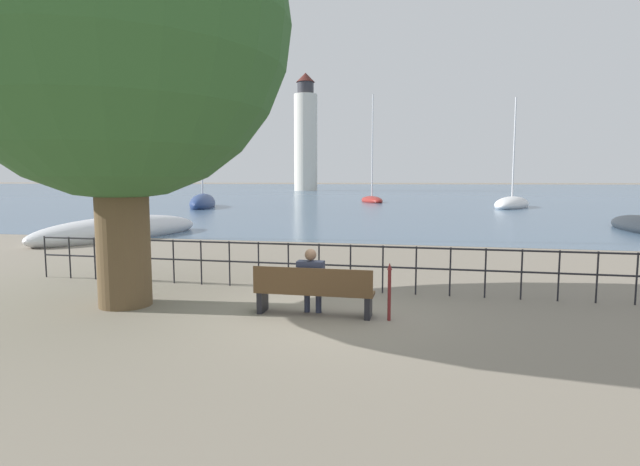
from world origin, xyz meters
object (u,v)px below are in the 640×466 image
at_px(seated_person_left, 311,278).
at_px(sailboat_2, 512,204).
at_px(sailboat_1, 203,203).
at_px(sailboat_4, 122,230).
at_px(sailboat_3, 372,199).
at_px(harbor_lighthouse, 306,136).
at_px(shade_tree, 114,25).
at_px(closed_umbrella, 389,288).
at_px(park_bench, 313,292).

xyz_separation_m(seated_person_left, sailboat_2, (9.49, 38.90, -0.35)).
height_order(sailboat_1, sailboat_4, sailboat_4).
bearing_deg(sailboat_2, sailboat_3, 168.12).
height_order(sailboat_3, sailboat_4, sailboat_3).
distance_m(sailboat_1, sailboat_4, 24.21).
height_order(seated_person_left, sailboat_3, sailboat_3).
bearing_deg(sailboat_1, sailboat_2, -7.06).
relative_size(seated_person_left, harbor_lighthouse, 0.04).
bearing_deg(shade_tree, seated_person_left, 1.82).
bearing_deg(sailboat_4, sailboat_3, 94.42).
bearing_deg(harbor_lighthouse, closed_umbrella, -75.42).
xyz_separation_m(closed_umbrella, sailboat_2, (8.05, 39.01, -0.25)).
bearing_deg(closed_umbrella, sailboat_1, 120.07).
height_order(sailboat_3, harbor_lighthouse, harbor_lighthouse).
height_order(sailboat_4, harbor_lighthouse, harbor_lighthouse).
xyz_separation_m(park_bench, seated_person_left, (-0.06, 0.08, 0.23)).
bearing_deg(sailboat_4, shade_tree, -41.08).
relative_size(shade_tree, park_bench, 3.97).
distance_m(sailboat_2, sailboat_4, 35.00).
distance_m(seated_person_left, sailboat_3, 47.55).
distance_m(closed_umbrella, sailboat_3, 47.81).
xyz_separation_m(sailboat_4, harbor_lighthouse, (-15.61, 96.85, 12.46)).
height_order(closed_umbrella, sailboat_1, sailboat_1).
distance_m(shade_tree, seated_person_left, 5.98).
distance_m(park_bench, sailboat_4, 15.18).
height_order(park_bench, sailboat_4, sailboat_4).
relative_size(seated_person_left, sailboat_1, 0.14).
bearing_deg(harbor_lighthouse, park_bench, -76.10).
xyz_separation_m(closed_umbrella, sailboat_3, (-5.54, 47.48, -0.24)).
height_order(seated_person_left, sailboat_1, sailboat_1).
height_order(closed_umbrella, sailboat_4, sailboat_4).
relative_size(sailboat_1, sailboat_4, 0.81).
xyz_separation_m(sailboat_2, harbor_lighthouse, (-35.99, 68.39, 12.45)).
relative_size(park_bench, harbor_lighthouse, 0.08).
bearing_deg(sailboat_4, sailboat_2, 69.21).
bearing_deg(harbor_lighthouse, sailboat_2, -62.24).
relative_size(closed_umbrella, sailboat_1, 0.11).
bearing_deg(sailboat_4, sailboat_1, 122.04).
bearing_deg(closed_umbrella, sailboat_3, 96.66).
relative_size(closed_umbrella, sailboat_2, 0.10).
bearing_deg(shade_tree, harbor_lighthouse, 101.97).
height_order(sailboat_1, sailboat_2, sailboat_2).
distance_m(seated_person_left, closed_umbrella, 1.44).
distance_m(sailboat_3, harbor_lighthouse, 65.15).
distance_m(sailboat_2, harbor_lighthouse, 78.27).
bearing_deg(harbor_lighthouse, seated_person_left, -76.13).
relative_size(shade_tree, sailboat_2, 0.85).
xyz_separation_m(sailboat_1, sailboat_4, (7.17, -23.12, -0.07)).
relative_size(sailboat_1, sailboat_2, 0.89).
relative_size(sailboat_3, harbor_lighthouse, 0.44).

